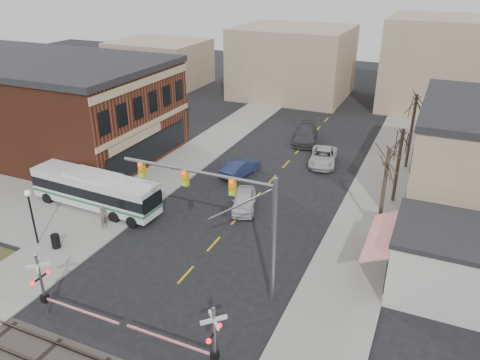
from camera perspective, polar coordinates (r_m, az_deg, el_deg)
name	(u,v)px	position (r m, az deg, el deg)	size (l,w,h in m)	color
ground	(169,293)	(29.58, -8.61, -13.47)	(160.00, 160.00, 0.00)	black
sidewalk_west	(193,156)	(48.80, -5.76, 2.91)	(5.00, 60.00, 0.12)	gray
sidewalk_east	(380,189)	(43.35, 16.73, -1.00)	(5.00, 60.00, 0.12)	gray
brick_building	(28,103)	(55.08, -24.40, 8.59)	(30.40, 15.40, 9.60)	#5F2B1B
awning_shop	(463,264)	(30.84, 25.55, -9.24)	(9.74, 6.20, 4.30)	beige
tree_east_a	(383,193)	(34.60, 17.07, -1.48)	(0.28, 0.28, 6.75)	#382B21
tree_east_b	(398,166)	(40.16, 18.68, 1.66)	(0.28, 0.28, 6.30)	#382B21
tree_east_c	(411,131)	(47.51, 20.14, 5.57)	(0.28, 0.28, 7.20)	#382B21
transit_bus	(95,190)	(39.39, -17.26, -1.16)	(11.47, 3.02, 2.93)	silver
traffic_signal_mast	(229,206)	(26.52, -1.31, -3.21)	(9.81, 0.30, 8.00)	gray
rr_crossing_west	(48,287)	(28.53, -22.37, -12.02)	(5.60, 1.36, 4.00)	gray
rr_crossing_east	(206,339)	(23.56, -4.12, -18.79)	(5.60, 1.36, 4.00)	gray
street_lamp	(30,206)	(35.23, -24.22, -2.87)	(0.44, 0.44, 4.17)	black
trash_bin	(56,241)	(35.31, -21.56, -6.95)	(0.60, 0.60, 1.01)	black
car_a	(244,200)	(37.96, 0.50, -2.49)	(1.80, 4.47, 1.52)	silver
car_b	(240,168)	(43.99, 0.05, 1.53)	(1.64, 4.70, 1.55)	#1C2547
car_c	(323,157)	(47.23, 10.10, 2.78)	(2.49, 5.40, 1.50)	#B5B5B5
car_d	(306,135)	(52.94, 8.00, 5.49)	(2.38, 5.87, 1.70)	#37363A
pedestrian_near	(103,217)	(36.42, -16.31, -4.36)	(0.67, 0.44, 1.85)	#655851
pedestrian_far	(108,194)	(39.82, -15.78, -1.67)	(0.90, 0.70, 1.85)	#2D384F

